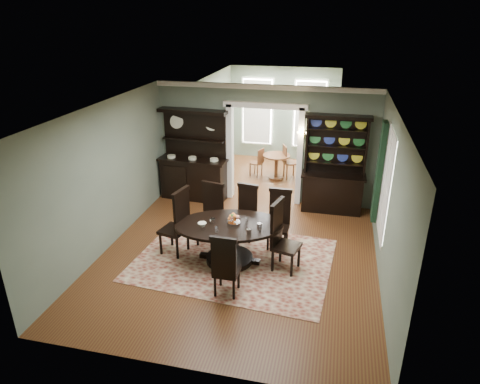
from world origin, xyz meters
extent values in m
cube|color=brown|center=(0.00, 0.00, -0.01)|extent=(5.50, 6.00, 0.01)
cube|color=white|center=(0.00, 0.00, 3.00)|extent=(5.50, 6.00, 0.01)
cube|color=slate|center=(-2.75, 0.00, 1.50)|extent=(0.01, 6.00, 3.00)
cube|color=slate|center=(2.75, 0.00, 1.50)|extent=(0.01, 6.00, 3.00)
cube|color=slate|center=(0.00, -3.00, 1.50)|extent=(5.50, 0.01, 3.00)
cube|color=slate|center=(-1.83, 3.00, 1.50)|extent=(1.85, 0.01, 3.00)
cube|color=slate|center=(1.83, 3.00, 1.50)|extent=(1.85, 0.01, 3.00)
cube|color=slate|center=(0.00, 3.00, 2.75)|extent=(1.80, 0.01, 0.50)
cube|color=white|center=(0.00, 2.95, 2.94)|extent=(5.50, 0.10, 0.12)
cube|color=brown|center=(0.00, 4.75, -0.01)|extent=(3.50, 3.50, 0.01)
cube|color=white|center=(0.00, 4.75, 3.00)|extent=(3.50, 3.50, 0.01)
cube|color=slate|center=(-1.75, 4.75, 1.50)|extent=(0.01, 3.50, 3.00)
cube|color=slate|center=(1.75, 4.75, 1.50)|extent=(0.01, 3.50, 3.00)
cube|color=slate|center=(0.00, 6.50, 1.50)|extent=(3.50, 0.01, 3.00)
cube|color=white|center=(-0.85, 6.45, 1.55)|extent=(1.05, 0.06, 2.20)
cube|color=white|center=(0.85, 6.45, 1.55)|extent=(1.05, 0.06, 2.20)
cube|color=white|center=(-0.90, 3.00, 1.25)|extent=(0.14, 0.25, 2.50)
cube|color=white|center=(0.90, 3.00, 1.25)|extent=(0.14, 0.25, 2.50)
cube|color=white|center=(0.00, 3.00, 2.50)|extent=(2.08, 0.25, 0.14)
cube|color=white|center=(2.74, 0.60, 1.60)|extent=(0.02, 1.10, 2.00)
cube|color=white|center=(2.73, 0.60, 1.60)|extent=(0.01, 1.22, 2.12)
cube|color=black|center=(2.65, 1.28, 1.60)|extent=(0.10, 0.35, 2.10)
cube|color=gold|center=(0.95, 2.92, 1.85)|extent=(0.08, 0.05, 0.18)
sphere|color=#FFD88C|center=(0.85, 2.77, 1.93)|extent=(0.07, 0.07, 0.07)
sphere|color=#FFD88C|center=(1.05, 2.77, 1.93)|extent=(0.07, 0.07, 0.07)
cube|color=maroon|center=(-0.05, -0.10, 0.01)|extent=(4.01, 3.07, 0.01)
ellipsoid|color=black|center=(-0.12, -0.15, 0.80)|extent=(2.36, 1.80, 0.06)
cylinder|color=black|center=(-0.12, -0.15, 0.76)|extent=(2.36, 2.36, 0.03)
cylinder|color=black|center=(-0.12, -0.15, 0.42)|extent=(0.27, 0.27, 0.73)
cylinder|color=black|center=(-0.12, -0.15, 0.06)|extent=(0.93, 0.93, 0.11)
cylinder|color=silver|center=(-0.04, -0.12, 0.85)|extent=(0.26, 0.26, 0.05)
cube|color=black|center=(-0.72, 0.44, 0.47)|extent=(0.56, 0.54, 0.06)
cube|color=black|center=(-0.67, 0.64, 0.89)|extent=(0.47, 0.15, 0.80)
cube|color=black|center=(-0.67, 0.64, 1.30)|extent=(0.52, 0.18, 0.08)
cylinder|color=black|center=(-0.93, 0.29, 0.24)|extent=(0.05, 0.05, 0.47)
cylinder|color=black|center=(-0.57, 0.22, 0.24)|extent=(0.05, 0.05, 0.47)
cylinder|color=black|center=(-0.86, 0.65, 0.24)|extent=(0.05, 0.05, 0.47)
cylinder|color=black|center=(-0.50, 0.58, 0.24)|extent=(0.05, 0.05, 0.47)
cube|color=black|center=(-0.03, 0.82, 0.43)|extent=(0.48, 0.47, 0.06)
cube|color=black|center=(0.00, 1.00, 0.81)|extent=(0.43, 0.10, 0.73)
cube|color=black|center=(0.00, 1.00, 1.18)|extent=(0.47, 0.13, 0.08)
cylinder|color=black|center=(-0.22, 0.67, 0.22)|extent=(0.05, 0.05, 0.43)
cylinder|color=black|center=(0.12, 0.63, 0.22)|extent=(0.05, 0.05, 0.43)
cylinder|color=black|center=(-0.17, 1.01, 0.22)|extent=(0.05, 0.05, 0.43)
cylinder|color=black|center=(0.16, 0.96, 0.22)|extent=(0.05, 0.05, 0.43)
cube|color=black|center=(0.73, 0.61, 0.45)|extent=(0.45, 0.43, 0.06)
cube|color=black|center=(0.73, 0.80, 0.84)|extent=(0.45, 0.05, 0.76)
cube|color=black|center=(0.73, 0.80, 1.23)|extent=(0.49, 0.07, 0.08)
cylinder|color=black|center=(0.55, 0.43, 0.22)|extent=(0.05, 0.05, 0.45)
cylinder|color=black|center=(0.90, 0.43, 0.22)|extent=(0.05, 0.05, 0.45)
cylinder|color=black|center=(0.55, 0.78, 0.22)|extent=(0.05, 0.05, 0.45)
cylinder|color=black|center=(0.90, 0.78, 0.22)|extent=(0.05, 0.05, 0.45)
cube|color=black|center=(-1.31, -0.07, 0.51)|extent=(0.59, 0.60, 0.07)
cube|color=black|center=(-1.10, -0.12, 0.95)|extent=(0.16, 0.51, 0.86)
cube|color=black|center=(-1.10, -0.12, 1.40)|extent=(0.20, 0.56, 0.09)
cylinder|color=black|center=(-1.46, 0.16, 0.25)|extent=(0.06, 0.06, 0.51)
cylinder|color=black|center=(-1.55, -0.23, 0.25)|extent=(0.06, 0.06, 0.51)
cylinder|color=black|center=(-1.07, 0.08, 0.25)|extent=(0.06, 0.06, 0.51)
cylinder|color=black|center=(-1.16, -0.31, 0.25)|extent=(0.06, 0.06, 0.51)
cube|color=black|center=(1.00, -0.19, 0.50)|extent=(0.58, 0.60, 0.06)
cube|color=black|center=(0.80, -0.14, 0.93)|extent=(0.18, 0.49, 0.84)
cube|color=black|center=(0.80, -0.14, 1.36)|extent=(0.21, 0.54, 0.09)
cylinder|color=black|center=(1.14, -0.43, 0.25)|extent=(0.05, 0.05, 0.50)
cylinder|color=black|center=(1.24, -0.05, 0.25)|extent=(0.05, 0.05, 0.50)
cylinder|color=black|center=(0.77, -0.33, 0.25)|extent=(0.05, 0.05, 0.50)
cylinder|color=black|center=(0.86, 0.05, 0.25)|extent=(0.05, 0.05, 0.50)
cube|color=black|center=(0.09, -1.17, 0.43)|extent=(0.44, 0.42, 0.06)
cube|color=black|center=(0.09, -1.35, 0.80)|extent=(0.43, 0.05, 0.73)
cube|color=black|center=(0.09, -1.35, 1.18)|extent=(0.47, 0.07, 0.07)
cylinder|color=black|center=(0.26, -1.00, 0.22)|extent=(0.05, 0.05, 0.43)
cylinder|color=black|center=(-0.08, -1.00, 0.22)|extent=(0.05, 0.05, 0.43)
cylinder|color=black|center=(0.26, -1.34, 0.22)|extent=(0.05, 0.05, 0.43)
cylinder|color=black|center=(-0.08, -1.33, 0.22)|extent=(0.05, 0.05, 0.43)
cube|color=black|center=(-1.81, 2.69, 0.52)|extent=(1.71, 0.69, 1.05)
cube|color=black|center=(-1.81, 2.69, 1.07)|extent=(1.82, 0.75, 0.05)
cube|color=black|center=(-1.81, 2.92, 1.70)|extent=(1.68, 0.19, 1.24)
cube|color=black|center=(-1.81, 2.81, 1.57)|extent=(1.64, 0.40, 0.04)
cube|color=black|center=(-1.81, 2.79, 2.31)|extent=(1.80, 0.48, 0.08)
cube|color=black|center=(1.76, 2.69, 0.46)|extent=(1.43, 0.51, 0.92)
cube|color=black|center=(1.76, 2.69, 0.93)|extent=(1.54, 0.57, 0.04)
cube|color=black|center=(1.76, 2.90, 1.64)|extent=(1.43, 0.06, 1.39)
cube|color=black|center=(1.07, 2.80, 1.64)|extent=(0.05, 0.27, 1.43)
cube|color=black|center=(2.46, 2.80, 1.64)|extent=(0.05, 0.27, 1.43)
cube|color=black|center=(1.76, 2.77, 2.35)|extent=(1.54, 0.33, 0.08)
cube|color=black|center=(1.76, 2.80, 1.23)|extent=(1.43, 0.27, 0.03)
cube|color=black|center=(1.76, 2.80, 1.64)|extent=(1.43, 0.27, 0.03)
cube|color=black|center=(1.76, 2.80, 2.05)|extent=(1.43, 0.27, 0.03)
cylinder|color=brown|center=(0.10, 4.55, 0.72)|extent=(0.80, 0.80, 0.04)
cylinder|color=brown|center=(0.10, 4.55, 0.37)|extent=(0.10, 0.10, 0.70)
cylinder|color=brown|center=(0.10, 4.55, 0.03)|extent=(0.44, 0.44, 0.06)
cylinder|color=brown|center=(-0.52, 4.65, 0.41)|extent=(0.36, 0.36, 0.04)
cube|color=brown|center=(-0.37, 4.59, 0.64)|extent=(0.15, 0.31, 0.46)
cylinder|color=brown|center=(-0.59, 4.82, 0.21)|extent=(0.03, 0.03, 0.41)
cylinder|color=brown|center=(-0.69, 4.58, 0.21)|extent=(0.03, 0.03, 0.41)
cylinder|color=brown|center=(-0.36, 4.72, 0.21)|extent=(0.03, 0.03, 0.41)
cylinder|color=brown|center=(-0.45, 4.49, 0.21)|extent=(0.03, 0.03, 0.41)
cylinder|color=brown|center=(0.50, 4.70, 0.48)|extent=(0.43, 0.43, 0.04)
cube|color=brown|center=(0.32, 4.62, 0.75)|extent=(0.18, 0.37, 0.53)
cylinder|color=brown|center=(0.70, 4.62, 0.24)|extent=(0.04, 0.04, 0.48)
cylinder|color=brown|center=(0.58, 4.90, 0.24)|extent=(0.04, 0.04, 0.48)
cylinder|color=brown|center=(0.42, 4.50, 0.24)|extent=(0.04, 0.04, 0.48)
cylinder|color=brown|center=(0.30, 4.78, 0.24)|extent=(0.04, 0.04, 0.48)
camera|label=1|loc=(1.73, -7.24, 4.64)|focal=32.00mm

